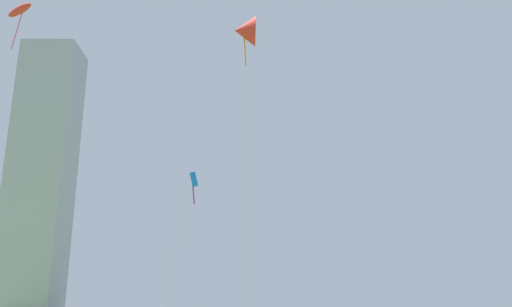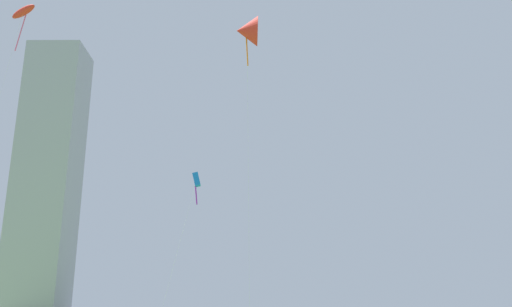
# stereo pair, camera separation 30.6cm
# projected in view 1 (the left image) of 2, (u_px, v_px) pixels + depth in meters

# --- Properties ---
(kite_flying_1) EXTENTS (3.51, 4.84, 28.99)m
(kite_flying_1) POSITION_uv_depth(u_px,v_px,m) (19.00, 11.00, 50.08)
(kite_flying_1) COLOR silver
(kite_flying_1) RESTS_ON ground
(kite_flying_2) EXTENTS (2.87, 2.36, 12.72)m
(kite_flying_2) POSITION_uv_depth(u_px,v_px,m) (194.00, 181.00, 43.20)
(kite_flying_2) COLOR silver
(kite_flying_2) RESTS_ON ground
(kite_flying_3) EXTENTS (1.83, 7.58, 24.61)m
(kite_flying_3) POSITION_uv_depth(u_px,v_px,m) (245.00, 31.00, 43.27)
(kite_flying_3) COLOR silver
(kite_flying_3) RESTS_ON ground
(distant_highrise_0) EXTENTS (16.75, 15.12, 80.01)m
(distant_highrise_0) POSITION_uv_depth(u_px,v_px,m) (41.00, 175.00, 157.93)
(distant_highrise_0) COLOR #A8A8AD
(distant_highrise_0) RESTS_ON ground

